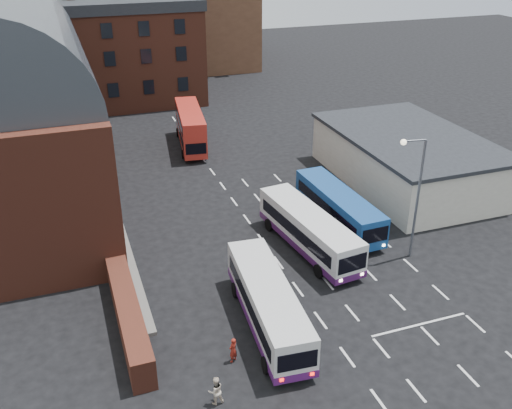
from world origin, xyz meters
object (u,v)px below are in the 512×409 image
object	(u,v)px
bus_white_inbound	(309,229)
pedestrian_red	(233,350)
bus_red_double	(191,127)
pedestrian_beige	(216,391)
bus_blue	(338,206)
street_lamp	(415,188)
bus_white_outbound	(268,302)

from	to	relation	value
bus_white_inbound	pedestrian_red	size ratio (longest dim) A/B	7.20
bus_red_double	pedestrian_beige	size ratio (longest dim) A/B	6.43
bus_blue	pedestrian_beige	distance (m)	19.04
street_lamp	pedestrian_red	xyz separation A→B (m)	(-13.94, -5.76, -4.34)
pedestrian_red	bus_red_double	bearing A→B (deg)	-132.53
pedestrian_beige	bus_red_double	bearing A→B (deg)	-105.07
bus_white_outbound	bus_blue	bearing A→B (deg)	50.32
pedestrian_red	pedestrian_beige	bearing A→B (deg)	23.87
bus_white_inbound	pedestrian_beige	size ratio (longest dim) A/B	6.85
street_lamp	pedestrian_red	size ratio (longest dim) A/B	5.88
bus_blue	street_lamp	size ratio (longest dim) A/B	1.17
bus_red_double	street_lamp	world-z (taller)	street_lamp
street_lamp	bus_blue	bearing A→B (deg)	112.82
bus_red_double	pedestrian_beige	xyz separation A→B (m)	(-6.99, -33.09, -1.25)
bus_white_inbound	bus_red_double	distance (m)	22.09
bus_white_outbound	pedestrian_red	size ratio (longest dim) A/B	7.04
bus_red_double	pedestrian_red	distance (m)	31.17
bus_red_double	pedestrian_beige	world-z (taller)	bus_red_double
bus_blue	bus_red_double	bearing A→B (deg)	-74.62
bus_white_inbound	bus_blue	bearing A→B (deg)	-151.10
pedestrian_red	street_lamp	bearing A→B (deg)	169.90
bus_red_double	pedestrian_red	size ratio (longest dim) A/B	6.76
bus_blue	bus_red_double	world-z (taller)	bus_red_double
street_lamp	pedestrian_red	world-z (taller)	street_lamp
bus_white_inbound	bus_white_outbound	bearing A→B (deg)	44.06
pedestrian_beige	bus_white_outbound	bearing A→B (deg)	-136.72
bus_white_inbound	bus_red_double	world-z (taller)	bus_red_double
bus_white_outbound	bus_red_double	world-z (taller)	bus_red_double
bus_white_inbound	street_lamp	size ratio (longest dim) A/B	1.22
bus_white_inbound	pedestrian_red	xyz separation A→B (m)	(-8.13, -8.76, -0.91)
street_lamp	bus_white_outbound	bearing A→B (deg)	-161.87
street_lamp	bus_red_double	bearing A→B (deg)	108.94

